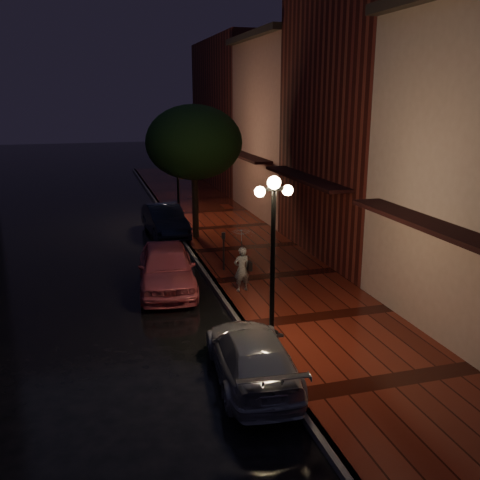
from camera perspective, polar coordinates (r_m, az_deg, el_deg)
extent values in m
plane|color=black|center=(18.39, -2.83, -4.86)|extent=(120.00, 120.00, 0.00)
cube|color=#45140C|center=(18.97, 3.81, -4.00)|extent=(4.50, 60.00, 0.15)
cube|color=#595451|center=(18.36, -2.84, -4.64)|extent=(0.25, 60.00, 0.15)
cube|color=#511914|center=(21.77, 14.38, 12.63)|extent=(5.00, 8.00, 11.00)
cube|color=#8C5951|center=(29.01, 6.21, 11.55)|extent=(5.00, 8.00, 9.00)
cube|color=#511914|center=(38.43, 0.50, 13.25)|extent=(5.00, 12.00, 10.00)
cylinder|color=black|center=(13.23, 3.50, -3.11)|extent=(0.12, 0.12, 4.00)
cylinder|color=black|center=(13.93, 3.37, -10.35)|extent=(0.36, 0.36, 0.30)
cube|color=black|center=(12.75, 3.64, 5.46)|extent=(0.70, 0.08, 0.08)
sphere|color=#FFD299|center=(12.73, 3.65, 6.13)|extent=(0.32, 0.32, 0.32)
sphere|color=#FFD299|center=(12.65, 2.14, 5.17)|extent=(0.26, 0.26, 0.26)
sphere|color=#FFD299|center=(12.88, 5.11, 5.30)|extent=(0.26, 0.26, 0.26)
cylinder|color=black|center=(26.51, -6.63, 6.08)|extent=(0.12, 0.12, 4.00)
cylinder|color=black|center=(26.86, -6.51, 2.18)|extent=(0.36, 0.36, 0.30)
cube|color=black|center=(26.27, -6.77, 10.39)|extent=(0.70, 0.08, 0.08)
sphere|color=#FFD299|center=(26.26, -6.78, 10.72)|extent=(0.32, 0.32, 0.32)
sphere|color=#FFD299|center=(26.22, -7.53, 10.25)|extent=(0.26, 0.26, 0.26)
sphere|color=#FFD299|center=(26.33, -6.00, 10.32)|extent=(0.26, 0.26, 0.26)
cylinder|color=black|center=(23.71, -4.80, 4.08)|extent=(0.28, 0.28, 3.20)
ellipsoid|color=black|center=(23.35, -4.94, 10.35)|extent=(4.16, 4.16, 3.20)
sphere|color=black|center=(24.14, -3.54, 9.10)|extent=(1.80, 1.80, 1.80)
sphere|color=black|center=(22.61, -6.07, 8.89)|extent=(1.80, 1.80, 1.80)
imported|color=#CD5461|center=(17.93, -7.84, -2.91)|extent=(2.26, 4.69, 1.54)
imported|color=black|center=(24.99, -8.03, 2.11)|extent=(1.79, 4.38, 1.41)
imported|color=#929198|center=(12.35, 1.28, -12.24)|extent=(2.08, 4.33, 1.22)
imported|color=beige|center=(17.23, 0.18, -3.11)|extent=(0.59, 0.43, 1.48)
imported|color=silver|center=(16.96, 0.19, -0.11)|extent=(0.86, 0.87, 0.79)
cylinder|color=black|center=(17.12, 0.18, -2.02)|extent=(0.02, 0.02, 1.18)
cube|color=black|center=(17.22, 1.02, -2.78)|extent=(0.12, 0.28, 0.30)
cylinder|color=black|center=(19.31, -1.75, -1.54)|extent=(0.06, 0.06, 1.19)
cube|color=black|center=(19.12, -1.77, 0.48)|extent=(0.15, 0.12, 0.24)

